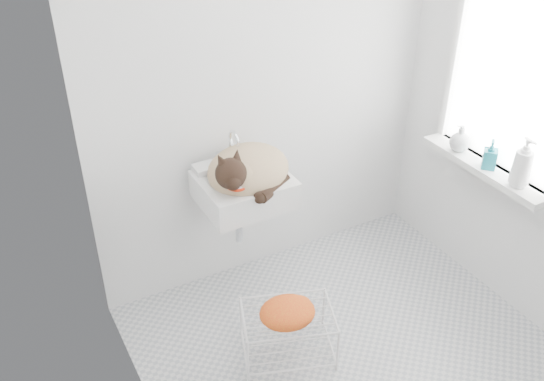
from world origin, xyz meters
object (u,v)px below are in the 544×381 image
bottle_b (488,168)px  cat (247,172)px  sink (244,177)px  bottle_c (458,150)px  wire_rack (288,332)px  bottle_a (517,185)px

bottle_b → cat: bearing=156.4°
sink → bottle_c: (1.28, -0.33, 0.00)m
wire_rack → bottle_a: size_ratio=2.00×
bottle_a → bottle_c: size_ratio=1.52×
cat → sink: bearing=106.7°
wire_rack → bottle_b: size_ratio=2.84×
wire_rack → bottle_b: (1.31, -0.02, 0.70)m
sink → cat: size_ratio=0.91×
wire_rack → bottle_a: bottle_a is taller
cat → bottle_a: (1.27, -0.77, -0.04)m
sink → wire_rack: (-0.02, -0.56, -0.70)m
cat → bottle_b: size_ratio=3.23×
wire_rack → bottle_a: (1.31, -0.23, 0.70)m
bottle_a → wire_rack: bearing=169.8°
wire_rack → bottle_c: 1.50m
bottle_c → wire_rack: bearing=-170.3°
cat → wire_rack: (-0.03, -0.54, -0.74)m
sink → bottle_b: sink is taller
sink → bottle_a: (1.28, -0.79, 0.00)m
bottle_a → cat: bearing=148.6°
sink → bottle_a: size_ratio=2.07×
bottle_a → bottle_b: bearing=90.0°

